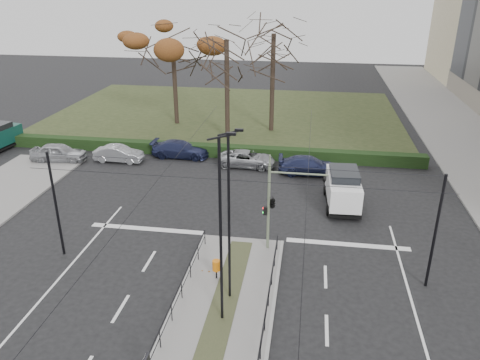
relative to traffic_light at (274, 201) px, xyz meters
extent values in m
plane|color=black|center=(-1.79, -4.16, -3.03)|extent=(140.00, 140.00, 0.00)
cube|color=slate|center=(-1.79, -6.66, -2.96)|extent=(4.40, 15.00, 0.14)
cube|color=slate|center=(16.21, 17.84, -2.96)|extent=(8.00, 90.00, 0.14)
cube|color=#273018|center=(-7.79, 27.84, -2.98)|extent=(38.00, 26.00, 0.10)
cube|color=black|center=(-7.79, 14.44, -2.53)|extent=(38.00, 1.00, 1.00)
cylinder|color=black|center=(-3.84, -0.16, -2.44)|extent=(0.04, 0.04, 0.90)
cylinder|color=black|center=(0.26, -0.16, -2.44)|extent=(0.04, 0.04, 0.90)
cylinder|color=black|center=(-3.84, -6.76, -1.99)|extent=(0.04, 13.20, 0.04)
cylinder|color=black|center=(0.26, -6.76, -1.99)|extent=(0.04, 13.20, 0.04)
cylinder|color=black|center=(-11.39, -2.16, -0.03)|extent=(0.14, 0.14, 6.00)
cylinder|color=black|center=(7.81, -2.16, -0.03)|extent=(0.14, 0.14, 6.00)
cylinder|color=black|center=(-1.79, -3.16, 2.47)|extent=(20.00, 0.02, 0.02)
cylinder|color=black|center=(-1.79, -1.16, 2.47)|extent=(20.00, 0.02, 0.02)
cylinder|color=black|center=(-5.29, -6.16, 2.27)|extent=(0.02, 34.00, 0.02)
cylinder|color=black|center=(1.71, -6.16, 2.27)|extent=(0.02, 34.00, 0.02)
cylinder|color=#67755A|center=(-0.29, 0.00, -0.41)|extent=(0.15, 0.15, 4.97)
cylinder|color=#67755A|center=(1.24, 0.00, 1.69)|extent=(3.06, 0.10, 0.10)
imported|color=black|center=(2.58, 0.00, 1.22)|extent=(0.20, 0.21, 0.86)
imported|color=black|center=(-0.08, 0.00, -0.03)|extent=(1.15, 1.90, 0.76)
cube|color=black|center=(-0.46, 0.00, -0.60)|extent=(0.21, 0.15, 0.48)
sphere|color=#FF0C0C|center=(-0.56, 0.00, -0.46)|extent=(0.11, 0.11, 0.11)
sphere|color=#0CE533|center=(-0.56, 0.00, -0.71)|extent=(0.11, 0.11, 0.11)
cylinder|color=black|center=(-2.54, -3.31, -2.64)|extent=(0.08, 0.08, 0.50)
cylinder|color=orange|center=(-2.54, -3.31, -2.15)|extent=(0.40, 0.40, 0.55)
cylinder|color=black|center=(-1.69, -6.23, 1.32)|extent=(0.13, 0.13, 8.42)
cube|color=black|center=(-1.22, -6.23, 5.69)|extent=(0.37, 0.15, 0.11)
cylinder|color=black|center=(-1.63, -4.65, 1.16)|extent=(0.12, 0.12, 8.09)
cube|color=black|center=(-1.17, -4.65, 5.35)|extent=(0.35, 0.14, 0.10)
imported|color=#939599|center=(-18.81, 11.18, -2.26)|extent=(4.69, 2.28, 1.54)
imported|color=#939599|center=(-13.88, 11.93, -2.36)|extent=(4.10, 1.46, 1.35)
imported|color=#1D2244|center=(-9.11, 13.73, -2.32)|extent=(4.89, 2.04, 1.41)
imported|color=#939599|center=(-3.20, 12.47, -2.39)|extent=(4.70, 2.31, 1.28)
cube|color=white|center=(4.08, 6.38, -1.77)|extent=(2.19, 4.80, 1.53)
cube|color=black|center=(4.08, 6.38, -0.85)|extent=(1.94, 2.67, 0.71)
cube|color=black|center=(4.08, 6.38, -2.73)|extent=(2.24, 4.90, 0.18)
cylinder|color=black|center=(5.14, 4.87, -2.70)|extent=(0.25, 0.67, 0.66)
cylinder|color=black|center=(3.16, 4.78, -2.70)|extent=(0.25, 0.67, 0.66)
cylinder|color=black|center=(5.00, 7.98, -2.70)|extent=(0.25, 0.67, 0.66)
cylinder|color=black|center=(3.02, 7.89, -2.70)|extent=(0.25, 0.67, 0.66)
cube|color=black|center=(-25.48, 12.98, -2.73)|extent=(2.21, 4.76, 0.18)
cylinder|color=black|center=(-24.48, 14.37, -2.70)|extent=(0.29, 0.68, 0.66)
cylinder|color=black|center=(-26.14, 14.56, -2.70)|extent=(0.29, 0.68, 0.66)
cylinder|color=black|center=(-12.18, 23.37, 1.30)|extent=(0.44, 0.44, 8.47)
ellipsoid|color=#522512|center=(-12.18, 23.37, 5.54)|extent=(9.83, 9.83, 5.32)
cylinder|color=black|center=(-2.15, 22.38, 1.71)|extent=(0.44, 0.44, 9.28)
cylinder|color=black|center=(-6.07, 19.51, 1.57)|extent=(0.44, 0.44, 9.01)
imported|color=#1D2244|center=(1.82, 11.59, -2.33)|extent=(4.91, 2.23, 1.40)
camera|label=1|loc=(1.64, -22.60, 10.97)|focal=35.00mm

